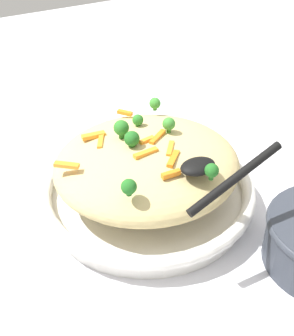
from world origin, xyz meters
TOP-DOWN VIEW (x-y plane):
  - ground_plane at (0.00, 0.00)m, footprint 2.40×2.40m
  - serving_bowl at (0.00, 0.00)m, footprint 0.37×0.37m
  - pasta_mound at (0.00, 0.00)m, footprint 0.31×0.30m
  - carrot_piece_0 at (0.01, -0.06)m, footprint 0.04×0.04m
  - carrot_piece_1 at (0.02, -0.04)m, footprint 0.03×0.04m
  - carrot_piece_2 at (-0.00, -0.00)m, footprint 0.03×0.01m
  - carrot_piece_3 at (-0.01, -0.09)m, footprint 0.03×0.01m
  - carrot_piece_4 at (0.02, -0.00)m, footprint 0.04×0.03m
  - carrot_piece_5 at (-0.13, 0.01)m, footprint 0.04×0.03m
  - carrot_piece_6 at (-0.02, -0.03)m, footprint 0.04×0.01m
  - carrot_piece_7 at (0.02, 0.11)m, footprint 0.02×0.03m
  - carrot_piece_8 at (-0.06, 0.07)m, footprint 0.04×0.02m
  - carrot_piece_9 at (-0.06, 0.05)m, footprint 0.03×0.04m
  - broccoli_floret_0 at (-0.09, -0.10)m, footprint 0.02×0.02m
  - broccoli_floret_1 at (0.07, 0.10)m, footprint 0.02×0.02m
  - broccoli_floret_2 at (0.05, 0.01)m, footprint 0.02×0.02m
  - broccoli_floret_3 at (-0.03, -0.00)m, footprint 0.02×0.02m
  - broccoli_floret_4 at (0.01, 0.06)m, footprint 0.02×0.02m
  - broccoli_floret_5 at (-0.03, 0.03)m, footprint 0.03×0.03m
  - broccoli_floret_6 at (0.03, -0.13)m, footprint 0.02×0.02m
  - serving_spoon at (0.03, -0.13)m, footprint 0.15×0.11m

SIDE VIEW (x-z plane):
  - ground_plane at x=0.00m, z-range 0.00..0.00m
  - serving_bowl at x=0.00m, z-range 0.00..0.05m
  - pasta_mound at x=0.00m, z-range 0.04..0.13m
  - carrot_piece_5 at x=-0.13m, z-range 0.12..0.13m
  - carrot_piece_9 at x=-0.06m, z-range 0.12..0.13m
  - carrot_piece_7 at x=0.02m, z-range 0.12..0.13m
  - carrot_piece_8 at x=-0.06m, z-range 0.12..0.13m
  - carrot_piece_3 at x=-0.01m, z-range 0.12..0.13m
  - carrot_piece_0 at x=0.01m, z-range 0.13..0.13m
  - carrot_piece_1 at x=0.02m, z-range 0.13..0.13m
  - carrot_piece_6 at x=-0.02m, z-range 0.13..0.14m
  - carrot_piece_4 at x=0.02m, z-range 0.13..0.14m
  - carrot_piece_2 at x=0.00m, z-range 0.13..0.14m
  - broccoli_floret_1 at x=0.07m, z-range 0.13..0.15m
  - broccoli_floret_0 at x=-0.09m, z-range 0.13..0.15m
  - broccoli_floret_6 at x=0.03m, z-range 0.13..0.15m
  - broccoli_floret_4 at x=0.01m, z-range 0.13..0.15m
  - serving_spoon at x=0.03m, z-range 0.11..0.18m
  - broccoli_floret_3 at x=-0.03m, z-range 0.13..0.16m
  - broccoli_floret_2 at x=0.05m, z-range 0.13..0.16m
  - broccoli_floret_5 at x=-0.03m, z-range 0.13..0.16m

